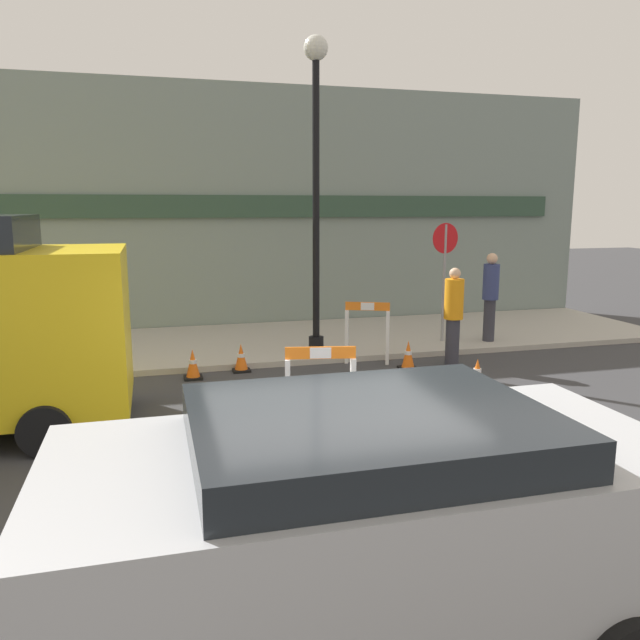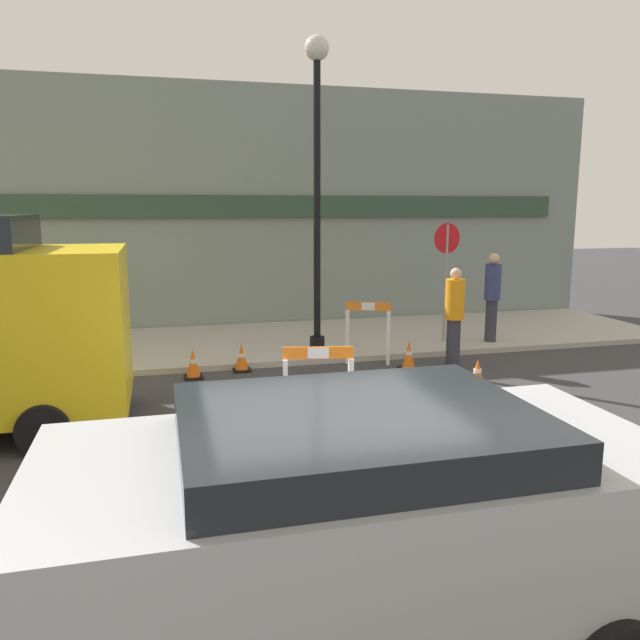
# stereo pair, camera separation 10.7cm
# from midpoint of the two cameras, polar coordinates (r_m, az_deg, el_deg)

# --- Properties ---
(ground_plane) EXTENTS (60.00, 60.00, 0.00)m
(ground_plane) POSITION_cam_midpoint_polar(r_m,az_deg,el_deg) (6.86, 1.15, -13.79)
(ground_plane) COLOR #38383A
(sidewalk_slab) EXTENTS (18.00, 3.78, 0.11)m
(sidewalk_slab) POSITION_cam_midpoint_polar(r_m,az_deg,el_deg) (12.83, -6.58, -2.09)
(sidewalk_slab) COLOR #ADA89E
(sidewalk_slab) RESTS_ON ground_plane
(storefront_facade) EXTENTS (18.00, 0.22, 5.50)m
(storefront_facade) POSITION_cam_midpoint_polar(r_m,az_deg,el_deg) (14.47, -7.91, 10.07)
(storefront_facade) COLOR gray
(storefront_facade) RESTS_ON ground_plane
(streetlamp_post) EXTENTS (0.44, 0.44, 5.67)m
(streetlamp_post) POSITION_cam_midpoint_polar(r_m,az_deg,el_deg) (11.71, -0.00, 14.87)
(streetlamp_post) COLOR black
(streetlamp_post) RESTS_ON sidewalk_slab
(stop_sign) EXTENTS (0.59, 0.13, 2.38)m
(stop_sign) POSITION_cam_midpoint_polar(r_m,az_deg,el_deg) (12.68, 11.70, 5.12)
(stop_sign) COLOR gray
(stop_sign) RESTS_ON sidewalk_slab
(barricade_0) EXTENTS (0.87, 0.30, 1.14)m
(barricade_0) POSITION_cam_midpoint_polar(r_m,az_deg,el_deg) (7.66, 0.24, -6.28)
(barricade_0) COLOR white
(barricade_0) RESTS_ON ground_plane
(barricade_1) EXTENTS (0.78, 0.43, 1.12)m
(barricade_1) POSITION_cam_midpoint_polar(r_m,az_deg,el_deg) (11.21, 4.67, -1.02)
(barricade_1) COLOR white
(barricade_1) RESTS_ON ground_plane
(traffic_cone_0) EXTENTS (0.30, 0.30, 0.50)m
(traffic_cone_0) POSITION_cam_midpoint_polar(r_m,az_deg,el_deg) (10.49, -11.24, -4.00)
(traffic_cone_0) COLOR black
(traffic_cone_0) RESTS_ON ground_plane
(traffic_cone_1) EXTENTS (0.30, 0.30, 0.48)m
(traffic_cone_1) POSITION_cam_midpoint_polar(r_m,az_deg,el_deg) (10.82, -6.91, -3.47)
(traffic_cone_1) COLOR black
(traffic_cone_1) RESTS_ON ground_plane
(traffic_cone_2) EXTENTS (0.30, 0.30, 0.54)m
(traffic_cone_2) POSITION_cam_midpoint_polar(r_m,az_deg,el_deg) (7.98, 7.32, -8.33)
(traffic_cone_2) COLOR black
(traffic_cone_2) RESTS_ON ground_plane
(traffic_cone_3) EXTENTS (0.30, 0.30, 0.45)m
(traffic_cone_3) POSITION_cam_midpoint_polar(r_m,az_deg,el_deg) (10.13, 14.49, -4.79)
(traffic_cone_3) COLOR black
(traffic_cone_3) RESTS_ON ground_plane
(traffic_cone_4) EXTENTS (0.30, 0.30, 0.51)m
(traffic_cone_4) POSITION_cam_midpoint_polar(r_m,az_deg,el_deg) (10.96, 8.39, -3.26)
(traffic_cone_4) COLOR black
(traffic_cone_4) RESTS_ON ground_plane
(person_worker) EXTENTS (0.43, 0.43, 1.75)m
(person_worker) POSITION_cam_midpoint_polar(r_m,az_deg,el_deg) (11.22, 12.45, 0.57)
(person_worker) COLOR #33333D
(person_worker) RESTS_ON ground_plane
(person_pedestrian) EXTENTS (0.41, 0.41, 1.78)m
(person_pedestrian) POSITION_cam_midpoint_polar(r_m,az_deg,el_deg) (12.97, 15.71, 2.32)
(person_pedestrian) COLOR #33333D
(person_pedestrian) RESTS_ON sidewalk_slab
(parked_car_1) EXTENTS (3.89, 2.01, 1.60)m
(parked_car_1) POSITION_cam_midpoint_polar(r_m,az_deg,el_deg) (4.09, 4.18, -17.28)
(parked_car_1) COLOR #B7BABF
(parked_car_1) RESTS_ON ground_plane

